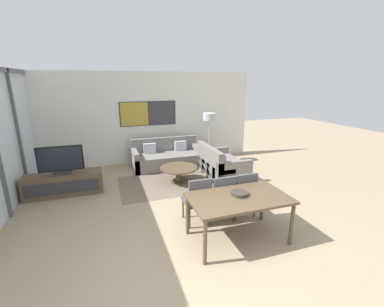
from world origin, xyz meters
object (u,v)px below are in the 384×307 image
Objects in this scene: dining_table at (239,201)px; dining_chair_left at (198,198)px; television at (61,160)px; sofa_side at (220,166)px; dining_chair_centre at (222,196)px; fruit_bowl at (240,193)px; sofa_main at (167,157)px; tv_console at (64,184)px; coffee_table at (179,171)px; floor_lamp at (209,120)px; dining_chair_right at (243,192)px.

dining_chair_left is at bearing 124.07° from dining_table.
sofa_side is (3.91, -0.00, -0.55)m from television.
dining_table is 1.76× the size of dining_chair_left.
dining_chair_centre is 0.64m from fruit_bowl.
dining_table is at bearing -86.66° from sofa_main.
tv_console is 2.70m from coffee_table.
dining_chair_centre is (-0.98, -2.18, 0.23)m from sofa_side.
tv_console is 1.84× the size of dining_chair_centre.
floor_lamp is at bearing 71.38° from dining_chair_centre.
coffee_table is at bearing -2.67° from tv_console.
tv_console is at bearing 143.35° from dining_chair_centre.
sofa_side is 3.00m from dining_table.
television reaches higher than coffee_table.
floor_lamp is at bearing -8.00° from sofa_side.
television is 4.06m from dining_table.
sofa_main is at bearing 90.00° from coffee_table.
television is 0.61× the size of floor_lamp.
dining_chair_right is at bearing -78.62° from sofa_main.
dining_chair_centre reaches higher than sofa_main.
dining_chair_right is at bearing 166.34° from sofa_side.
television is 4.05m from fruit_bowl.
fruit_bowl is at bearing -85.78° from dining_chair_centre.
dining_table is 0.13m from fruit_bowl.
dining_chair_right is 3.58m from floor_lamp.
coffee_table is at bearing 83.96° from dining_chair_left.
sofa_side is at bearing -0.03° from tv_console.
tv_console is 3.29m from dining_chair_left.
fruit_bowl is at bearing -42.80° from tv_console.
coffee_table is 1.05× the size of dining_chair_centre.
coffee_table is (2.69, -0.13, 0.05)m from tv_console.
dining_chair_left reaches higher than coffee_table.
dining_chair_left is at bearing -93.61° from sofa_main.
fruit_bowl is at bearing -86.01° from sofa_main.
dining_chair_right reaches higher than dining_table.
tv_console is at bearing 147.31° from dining_chair_right.
sofa_side reaches higher than fruit_bowl.
dining_table is (2.93, -2.81, -0.14)m from television.
dining_table is at bearing -84.97° from coffee_table.
television is 1.06× the size of dining_chair_centre.
dining_chair_right is (3.38, -2.17, 0.24)m from tv_console.
dining_chair_left is 0.90m from dining_chair_right.
sofa_main is at bearing 93.99° from fruit_bowl.
television reaches higher than fruit_bowl.
television is at bearing -155.22° from sofa_main.
sofa_main reaches higher than tv_console.
floor_lamp reaches higher than television.
dining_chair_centre is (2.93, -2.18, 0.24)m from tv_console.
floor_lamp reaches higher than dining_table.
dining_chair_right is at bearing -101.63° from floor_lamp.
sofa_main is 1.34× the size of sofa_side.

